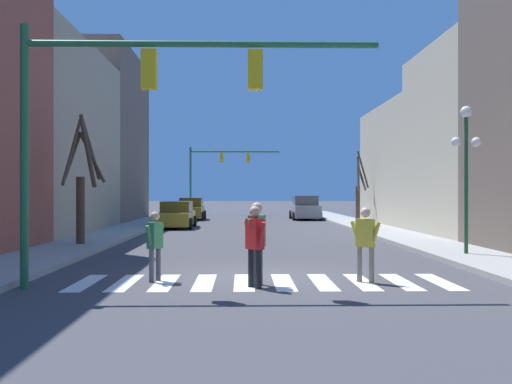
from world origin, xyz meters
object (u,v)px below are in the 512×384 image
street_lamp_right_corner (466,149)px  car_driving_toward_lane (177,215)px  car_parked_left_mid (305,208)px  car_parked_left_far (191,209)px  pedestrian_on_left_sidewalk (365,238)px  pedestrian_waiting_at_curb (257,236)px  traffic_signal_far (218,165)px  pedestrian_near_right_corner (255,239)px  traffic_signal_near (135,95)px  street_tree_right_near (359,192)px  street_tree_right_mid (82,182)px  pedestrian_crossing_street (155,240)px

street_lamp_right_corner → car_driving_toward_lane: (-10.73, 15.88, -2.67)m
car_driving_toward_lane → car_parked_left_mid: bearing=-39.6°
car_parked_left_far → pedestrian_on_left_sidewalk: size_ratio=2.45×
car_parked_left_far → pedestrian_waiting_at_curb: bearing=-172.5°
pedestrian_on_left_sidewalk → traffic_signal_far: bearing=-49.4°
car_driving_toward_lane → pedestrian_near_right_corner: size_ratio=2.72×
car_parked_left_mid → pedestrian_on_left_sidewalk: (-1.87, -30.99, 0.18)m
traffic_signal_near → street_tree_right_near: (9.80, 25.55, -2.11)m
traffic_signal_near → pedestrian_near_right_corner: 4.02m
street_lamp_right_corner → pedestrian_near_right_corner: 9.05m
traffic_signal_far → pedestrian_near_right_corner: 40.87m
traffic_signal_far → car_parked_left_mid: 11.87m
car_parked_left_mid → pedestrian_waiting_at_curb: pedestrian_waiting_at_curb is taller
car_driving_toward_lane → pedestrian_on_left_sidewalk: (6.57, -20.78, 0.29)m
traffic_signal_far → car_driving_toward_lane: bearing=-94.6°
street_lamp_right_corner → pedestrian_on_left_sidewalk: size_ratio=2.68×
traffic_signal_far → street_lamp_right_corner: bearing=-75.3°
pedestrian_near_right_corner → car_parked_left_far: bearing=-25.1°
street_tree_right_mid → car_driving_toward_lane: bearing=79.9°
car_driving_toward_lane → street_tree_right_mid: street_tree_right_mid is taller
car_parked_left_mid → pedestrian_crossing_street: size_ratio=2.94×
pedestrian_waiting_at_curb → pedestrian_crossing_street: size_ratio=1.14×
traffic_signal_far → pedestrian_waiting_at_curb: bearing=-86.4°
pedestrian_waiting_at_curb → pedestrian_near_right_corner: 0.30m
street_lamp_right_corner → pedestrian_near_right_corner: size_ratio=2.61×
traffic_signal_near → street_tree_right_near: bearing=69.0°
street_lamp_right_corner → car_parked_left_mid: street_lamp_right_corner is taller
car_parked_left_far → pedestrian_near_right_corner: size_ratio=2.38×
traffic_signal_far → pedestrian_crossing_street: (0.21, -39.68, -3.52)m
car_parked_left_mid → pedestrian_near_right_corner: size_ratio=2.68×
street_tree_right_mid → street_lamp_right_corner: bearing=-16.2°
traffic_signal_near → car_parked_left_far: bearing=92.7°
pedestrian_near_right_corner → pedestrian_crossing_street: bearing=34.4°
car_parked_left_mid → street_tree_right_mid: 24.79m
traffic_signal_near → pedestrian_near_right_corner: bearing=0.4°
traffic_signal_near → car_driving_toward_lane: bearing=93.9°
pedestrian_near_right_corner → pedestrian_crossing_street: size_ratio=1.10×
street_lamp_right_corner → traffic_signal_far: bearing=104.7°
traffic_signal_far → pedestrian_crossing_street: bearing=-89.7°
pedestrian_near_right_corner → pedestrian_on_left_sidewalk: (2.54, 0.72, -0.03)m
street_tree_right_near → car_parked_left_mid: bearing=114.6°
car_parked_left_far → street_tree_right_mid: street_tree_right_mid is taller
street_lamp_right_corner → car_driving_toward_lane: street_lamp_right_corner is taller
pedestrian_waiting_at_curb → pedestrian_crossing_street: pedestrian_waiting_at_curb is taller
traffic_signal_far → car_driving_toward_lane: size_ratio=1.67×
car_parked_left_mid → pedestrian_crossing_street: car_parked_left_mid is taller
street_lamp_right_corner → pedestrian_waiting_at_curb: bearing=-141.3°
pedestrian_near_right_corner → pedestrian_crossing_street: 2.48m
street_lamp_right_corner → pedestrian_crossing_street: 10.40m
pedestrian_waiting_at_curb → pedestrian_near_right_corner: (-0.05, -0.29, -0.04)m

